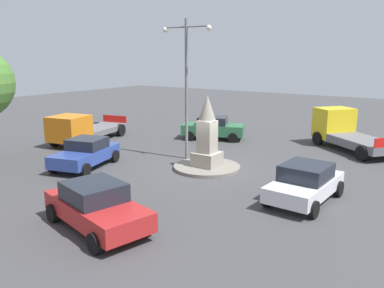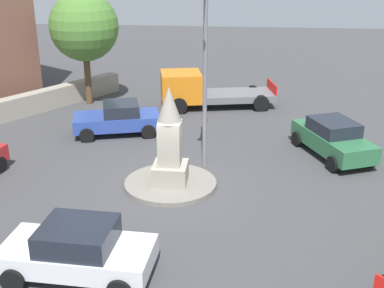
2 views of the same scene
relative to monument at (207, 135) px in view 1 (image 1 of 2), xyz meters
The scene contains 10 objects.
ground_plane 1.71m from the monument, ahead, with size 80.00×80.00×0.00m, color #424244.
traffic_island 1.62m from the monument, ahead, with size 3.34×3.34×0.17m, color gray.
monument is the anchor object (origin of this frame).
streetlamp 3.59m from the monument, 28.19° to the right, with size 3.01×0.28×7.40m.
car_green_near_island 7.21m from the monument, 60.88° to the right, with size 4.41×3.12×1.54m.
car_blue_approaching 6.21m from the monument, 31.26° to the left, with size 2.86×4.24×1.46m.
car_white_far_side 5.83m from the monument, 163.55° to the left, with size 2.18×4.01×1.49m.
car_red_passing 7.96m from the monument, 95.16° to the left, with size 4.51×2.79×1.53m.
truck_yellow_parked_right 9.72m from the monument, 117.78° to the right, with size 5.72×5.19×2.32m.
truck_orange_waiting 9.76m from the monument, ahead, with size 3.33×6.31×1.94m.
Camera 1 is at (-10.09, 16.02, 5.57)m, focal length 36.74 mm.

